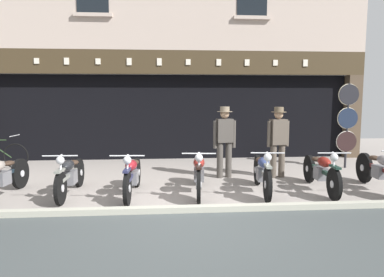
% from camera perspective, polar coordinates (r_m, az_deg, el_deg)
% --- Properties ---
extents(ground, '(23.76, 22.00, 0.18)m').
position_cam_1_polar(ground, '(5.16, -0.51, -15.77)').
color(ground, gray).
extents(shop_facade, '(12.06, 4.42, 6.78)m').
position_cam_1_polar(shop_facade, '(12.73, -3.12, 6.08)').
color(shop_facade, black).
rests_on(shop_facade, ground).
extents(motorcycle_far_left, '(0.62, 1.97, 0.91)m').
position_cam_1_polar(motorcycle_far_left, '(7.80, -28.14, -5.29)').
color(motorcycle_far_left, black).
rests_on(motorcycle_far_left, ground).
extents(motorcycle_left, '(0.62, 1.94, 0.90)m').
position_cam_1_polar(motorcycle_left, '(7.43, -18.90, -5.48)').
color(motorcycle_left, black).
rests_on(motorcycle_left, ground).
extents(motorcycle_center_left, '(0.62, 1.99, 0.91)m').
position_cam_1_polar(motorcycle_center_left, '(7.11, -9.50, -5.71)').
color(motorcycle_center_left, black).
rests_on(motorcycle_center_left, ground).
extents(motorcycle_center, '(0.62, 2.08, 0.92)m').
position_cam_1_polar(motorcycle_center, '(7.20, 1.13, -5.37)').
color(motorcycle_center, black).
rests_on(motorcycle_center, ground).
extents(motorcycle_center_right, '(0.62, 1.97, 0.92)m').
position_cam_1_polar(motorcycle_center_right, '(7.36, 11.16, -5.25)').
color(motorcycle_center_right, black).
rests_on(motorcycle_center_right, ground).
extents(motorcycle_right, '(0.62, 2.06, 0.91)m').
position_cam_1_polar(motorcycle_right, '(7.82, 19.93, -4.89)').
color(motorcycle_right, black).
rests_on(motorcycle_right, ground).
extents(motorcycle_far_right, '(0.62, 2.03, 0.93)m').
position_cam_1_polar(motorcycle_far_right, '(8.34, 27.86, -4.44)').
color(motorcycle_far_right, black).
rests_on(motorcycle_far_right, ground).
extents(salesman_left, '(0.55, 0.36, 1.70)m').
position_cam_1_polar(salesman_left, '(8.51, 5.21, 0.04)').
color(salesman_left, '#47423D').
rests_on(salesman_left, ground).
extents(shopkeeper_center, '(0.55, 0.36, 1.69)m').
position_cam_1_polar(shopkeeper_center, '(8.74, 13.58, 0.01)').
color(shopkeeper_center, brown).
rests_on(shopkeeper_center, ground).
extents(tyre_sign_pole, '(0.58, 0.06, 2.29)m').
position_cam_1_polar(tyre_sign_pole, '(10.48, 23.59, 2.86)').
color(tyre_sign_pole, '#232328').
rests_on(tyre_sign_pole, ground).
extents(advert_board_near, '(0.76, 0.03, 0.96)m').
position_cam_1_polar(advert_board_near, '(11.46, -18.27, 5.94)').
color(advert_board_near, beige).
extents(advert_board_far, '(0.75, 0.03, 1.10)m').
position_cam_1_polar(advert_board_far, '(11.75, -23.22, 5.72)').
color(advert_board_far, silver).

